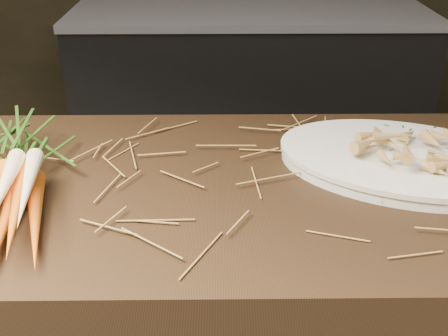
{
  "coord_description": "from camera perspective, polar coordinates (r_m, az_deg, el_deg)",
  "views": [
    {
      "loc": [
        0.13,
        -0.67,
        1.44
      ],
      "look_at": [
        0.14,
        0.24,
        0.96
      ],
      "focal_mm": 45.0,
      "sensor_mm": 36.0,
      "label": 1
    }
  ],
  "objects": [
    {
      "name": "roasted_veg_heap",
      "position": [
        1.2,
        18.04,
        2.36
      ],
      "size": [
        0.3,
        0.26,
        0.06
      ],
      "primitive_type": null,
      "rotation": [
        0.0,
        0.0,
        -0.35
      ],
      "color": "#A7863C",
      "rests_on": "serving_platter"
    },
    {
      "name": "back_counter",
      "position": [
        3.03,
        2.59,
        7.93
      ],
      "size": [
        1.82,
        0.62,
        0.84
      ],
      "color": "black",
      "rests_on": "ground"
    },
    {
      "name": "root_veg_bunch",
      "position": [
        1.14,
        -20.46,
        0.34
      ],
      "size": [
        0.27,
        0.56,
        0.1
      ],
      "rotation": [
        0.0,
        0.0,
        0.18
      ],
      "color": "#C54600",
      "rests_on": "main_counter"
    },
    {
      "name": "straw_bedding",
      "position": [
        1.11,
        -7.32,
        -0.96
      ],
      "size": [
        1.4,
        0.6,
        0.02
      ],
      "primitive_type": null,
      "color": "#AD7F42",
      "rests_on": "main_counter"
    },
    {
      "name": "serving_platter",
      "position": [
        1.21,
        17.76,
        0.57
      ],
      "size": [
        0.59,
        0.49,
        0.03
      ],
      "primitive_type": null,
      "rotation": [
        0.0,
        0.0,
        -0.35
      ],
      "color": "white",
      "rests_on": "main_counter"
    }
  ]
}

